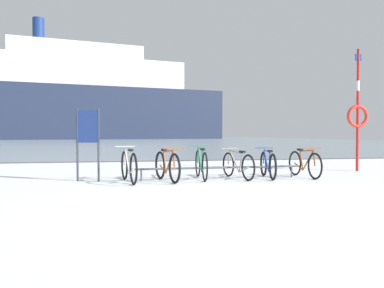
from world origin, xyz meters
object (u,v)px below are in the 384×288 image
(bicycle_2, at_px, (201,164))
(bicycle_5, at_px, (305,164))
(bicycle_0, at_px, (129,166))
(bicycle_4, at_px, (268,164))
(info_sign, at_px, (88,133))
(bicycle_1, at_px, (167,166))
(bicycle_3, at_px, (238,165))
(ferry_ship, at_px, (82,100))
(rescue_post, at_px, (358,113))

(bicycle_2, xyz_separation_m, bicycle_5, (2.67, -0.11, -0.02))
(bicycle_0, xyz_separation_m, bicycle_2, (1.76, 0.31, 0.00))
(bicycle_5, bearing_deg, bicycle_4, -179.55)
(bicycle_4, height_order, info_sign, info_sign)
(info_sign, bearing_deg, bicycle_4, -2.46)
(bicycle_1, relative_size, bicycle_4, 1.02)
(bicycle_3, xyz_separation_m, bicycle_5, (1.76, -0.02, 0.01))
(bicycle_5, bearing_deg, info_sign, 178.08)
(bicycle_0, height_order, ferry_ship, ferry_ship)
(bicycle_4, bearing_deg, bicycle_0, -176.86)
(info_sign, relative_size, rescue_post, 0.47)
(rescue_post, bearing_deg, bicycle_2, -166.67)
(bicycle_2, distance_m, bicycle_4, 1.68)
(info_sign, xyz_separation_m, ferry_ship, (-5.92, 73.43, 6.67))
(bicycle_4, bearing_deg, bicycle_2, 175.87)
(bicycle_1, xyz_separation_m, rescue_post, (5.88, 1.48, 1.37))
(bicycle_1, distance_m, bicycle_5, 3.55)
(bicycle_5, relative_size, ferry_ship, 0.03)
(info_sign, relative_size, ferry_ship, 0.03)
(bicycle_5, xyz_separation_m, ferry_ship, (-11.27, 73.61, 7.46))
(bicycle_0, bearing_deg, bicycle_4, 3.14)
(bicycle_1, xyz_separation_m, bicycle_4, (2.55, 0.17, -0.02))
(bicycle_3, bearing_deg, info_sign, 177.50)
(bicycle_4, distance_m, info_sign, 4.44)
(bicycle_4, bearing_deg, bicycle_1, -176.11)
(bicycle_4, relative_size, bicycle_5, 0.98)
(bicycle_0, relative_size, rescue_post, 0.48)
(ferry_ship, bearing_deg, bicycle_2, -83.32)
(info_sign, bearing_deg, bicycle_1, -11.28)
(bicycle_5, xyz_separation_m, rescue_post, (2.34, 1.30, 1.39))
(bicycle_0, xyz_separation_m, info_sign, (-0.92, 0.38, 0.76))
(bicycle_4, xyz_separation_m, info_sign, (-4.36, 0.19, 0.79))
(bicycle_0, height_order, bicycle_1, bicycle_0)
(info_sign, bearing_deg, bicycle_5, -1.92)
(bicycle_3, bearing_deg, bicycle_1, -173.45)
(info_sign, distance_m, ferry_ship, 73.97)
(bicycle_1, distance_m, bicycle_2, 0.92)
(bicycle_4, bearing_deg, ferry_ship, 97.95)
(bicycle_0, distance_m, rescue_post, 7.06)
(bicycle_2, height_order, bicycle_5, bicycle_2)
(bicycle_1, relative_size, rescue_post, 0.46)
(bicycle_0, bearing_deg, bicycle_2, 9.99)
(bicycle_4, xyz_separation_m, rescue_post, (3.32, 1.31, 1.39))
(info_sign, bearing_deg, bicycle_2, -1.41)
(bicycle_2, relative_size, bicycle_5, 1.08)
(bicycle_2, height_order, ferry_ship, ferry_ship)
(bicycle_0, relative_size, bicycle_1, 1.06)
(bicycle_2, distance_m, bicycle_5, 2.67)
(bicycle_1, bearing_deg, bicycle_5, 2.93)
(bicycle_2, bearing_deg, bicycle_3, -5.72)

